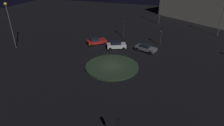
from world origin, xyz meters
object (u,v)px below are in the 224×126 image
traffic_light_southeast (161,33)px  store_building (219,9)px  car_red (96,41)px  traffic_light_east (124,25)px  streetlamp_southeast (223,13)px  streetlamp_north (9,18)px  car_grey (146,48)px  streetlamp_east (161,4)px  car_white (116,45)px

traffic_light_southeast → store_building: bearing=177.2°
car_red → traffic_light_east: 8.12m
traffic_light_east → streetlamp_southeast: bearing=102.6°
streetlamp_north → store_building: streetlamp_north is taller
car_red → streetlamp_north: bearing=163.7°
traffic_light_east → car_red: bearing=-43.1°
car_grey → car_red: bearing=-160.6°
traffic_light_east → store_building: 31.44m
streetlamp_east → store_building: streetlamp_east is taller
streetlamp_east → store_building: 17.76m
car_grey → streetlamp_north: size_ratio=0.49×
streetlamp_north → traffic_light_east: bearing=-55.2°
car_grey → streetlamp_east: 21.55m
streetlamp_north → streetlamp_southeast: (22.07, -41.23, -0.65)m
streetlamp_north → streetlamp_southeast: bearing=-61.8°
car_grey → traffic_light_east: bearing=155.2°
traffic_light_east → streetlamp_north: streetlamp_north is taller
streetlamp_north → streetlamp_east: size_ratio=1.07×
streetlamp_east → streetlamp_southeast: streetlamp_east is taller
traffic_light_east → streetlamp_north: size_ratio=0.47×
car_white → traffic_light_southeast: size_ratio=1.10×
car_grey → traffic_light_southeast: (4.21, -2.37, 1.98)m
car_white → traffic_light_southeast: traffic_light_southeast is taller
car_grey → streetlamp_east: size_ratio=0.52×
car_white → streetlamp_east: 23.01m
store_building → streetlamp_north: bearing=73.5°
car_white → traffic_light_southeast: (4.86, -8.39, 1.96)m
traffic_light_east → streetlamp_southeast: streetlamp_southeast is taller
streetlamp_east → streetlamp_southeast: bearing=-111.8°
traffic_light_southeast → store_building: (24.01, -13.89, 1.46)m
car_grey → traffic_light_east: (6.62, 6.55, 2.30)m
car_red → streetlamp_east: bearing=20.1°
car_red → store_building: (28.01, -27.22, 3.46)m
car_grey → store_building: 32.75m
streetlamp_southeast → streetlamp_north: bearing=118.2°
traffic_light_east → streetlamp_east: streetlamp_east is taller
car_grey → traffic_light_southeast: bearing=81.1°
traffic_light_southeast → streetlamp_east: 17.16m
car_red → car_white: bearing=-51.6°
car_white → streetlamp_east: streetlamp_east is taller
car_white → streetlamp_north: size_ratio=0.46×
car_red → car_white: size_ratio=1.02×
car_grey → streetlamp_north: streetlamp_north is taller
car_grey → car_white: (-0.65, 6.01, 0.02)m
traffic_light_southeast → streetlamp_east: streetlamp_east is taller
traffic_light_southeast → store_building: 27.78m
car_red → traffic_light_east: (6.41, -4.40, 2.32)m
car_white → streetlamp_north: (-6.42, 20.22, 5.47)m
car_white → store_building: size_ratio=0.12×
traffic_light_southeast → streetlamp_southeast: bearing=157.7°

